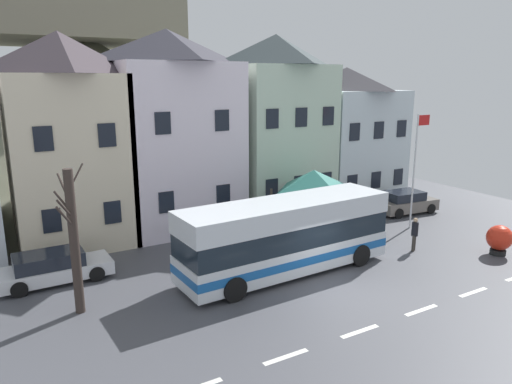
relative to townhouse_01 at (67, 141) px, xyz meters
The scene contains 16 objects.
ground_plane 15.25m from the townhouse_01, 55.44° to the right, with size 40.00×60.00×0.07m.
townhouse_01 is the anchor object (origin of this frame).
townhouse_02 5.73m from the townhouse_01, ahead, with size 6.45×6.91×10.97m.
townhouse_03 12.38m from the townhouse_01, ahead, with size 5.91×5.56×10.93m.
townhouse_04 18.55m from the townhouse_01, ahead, with size 6.14×6.75×9.08m.
hilltop_castle 19.90m from the townhouse_01, 76.95° to the left, with size 42.95×42.95×20.22m.
transit_bus 12.15m from the townhouse_01, 51.28° to the right, with size 9.89×3.03×3.25m.
bus_shelter 12.86m from the townhouse_01, 24.85° to the right, with size 3.60×3.60×3.58m.
parked_car_00 20.23m from the townhouse_01, 14.35° to the right, with size 4.07×2.25×1.41m.
parked_car_01 7.04m from the townhouse_01, 108.95° to the right, with size 4.50×1.90×1.31m.
pedestrian_00 17.91m from the townhouse_01, 35.12° to the right, with size 0.32×0.32×1.70m.
pedestrian_01 13.99m from the townhouse_01, 32.03° to the right, with size 0.33×0.30×1.67m.
public_bench 10.65m from the townhouse_01, 18.51° to the right, with size 1.71×0.48×0.87m.
flagpole 18.60m from the townhouse_01, 23.06° to the right, with size 0.95×0.10×6.45m.
harbour_buoy 21.81m from the townhouse_01, 35.56° to the right, with size 1.21×1.21×1.46m.
bare_tree_01 8.76m from the townhouse_01, 98.87° to the right, with size 1.25×2.35×5.42m.
Camera 1 is at (-11.83, -13.49, 8.32)m, focal length 33.29 mm.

